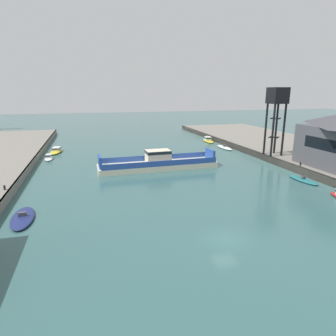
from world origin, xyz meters
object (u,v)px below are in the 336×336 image
object	(u,v)px
moored_boat_near_left	(23,218)
moored_boat_upstream_a	(303,180)
moored_boat_far_right	(224,147)
moored_boat_near_right	(208,140)
moored_boat_mid_right	(56,150)
chain_ferry	(158,163)
crane_tower	(277,102)
moored_boat_far_left	(49,157)

from	to	relation	value
moored_boat_near_left	moored_boat_upstream_a	bearing A→B (deg)	5.66
moored_boat_far_right	moored_boat_near_left	bearing A→B (deg)	-141.26
moored_boat_near_right	moored_boat_mid_right	world-z (taller)	moored_boat_near_right
chain_ferry	crane_tower	bearing A→B (deg)	-1.29
moored_boat_far_left	moored_boat_mid_right	bearing A→B (deg)	83.23
moored_boat_near_left	moored_boat_upstream_a	size ratio (longest dim) A/B	1.10
moored_boat_far_right	moored_boat_upstream_a	bearing A→B (deg)	-90.34
moored_boat_near_right	moored_boat_upstream_a	bearing A→B (deg)	-90.40
moored_boat_far_left	moored_boat_upstream_a	bearing A→B (deg)	-33.57
moored_boat_mid_right	moored_boat_far_left	size ratio (longest dim) A/B	1.61
moored_boat_near_right	moored_boat_far_left	world-z (taller)	moored_boat_near_right
moored_boat_mid_right	moored_boat_upstream_a	distance (m)	57.89
moored_boat_near_left	chain_ferry	bearing A→B (deg)	41.93
moored_boat_near_left	moored_boat_far_left	xyz separation A→B (m)	(-0.76, 34.11, 0.18)
moored_boat_near_right	crane_tower	bearing A→B (deg)	-83.30
moored_boat_far_right	moored_boat_upstream_a	world-z (taller)	moored_boat_far_right
chain_ferry	moored_boat_far_right	xyz separation A→B (m)	(22.62, 16.08, -0.86)
moored_boat_upstream_a	moored_boat_near_left	bearing A→B (deg)	-174.34
chain_ferry	moored_boat_far_left	bearing A→B (deg)	146.71
moored_boat_near_left	moored_boat_far_left	size ratio (longest dim) A/B	1.46
moored_boat_mid_right	moored_boat_upstream_a	bearing A→B (deg)	-40.76
moored_boat_far_right	crane_tower	xyz separation A→B (m)	(3.45, -16.66, 12.72)
moored_boat_upstream_a	crane_tower	distance (m)	19.65
moored_boat_upstream_a	crane_tower	size ratio (longest dim) A/B	0.46
moored_boat_far_left	crane_tower	distance (m)	52.32
moored_boat_far_left	crane_tower	xyz separation A→B (m)	(48.44, -15.28, 12.57)
moored_boat_far_left	moored_boat_far_right	world-z (taller)	moored_boat_far_left
moored_boat_mid_right	moored_boat_far_right	world-z (taller)	moored_boat_mid_right
moored_boat_far_right	crane_tower	distance (m)	21.25
moored_boat_near_left	moored_boat_far_right	xyz separation A→B (m)	(44.23, 35.49, 0.03)
moored_boat_near_right	moored_boat_far_right	size ratio (longest dim) A/B	0.97
chain_ferry	moored_boat_upstream_a	world-z (taller)	chain_ferry
moored_boat_near_left	moored_boat_far_right	size ratio (longest dim) A/B	0.95
moored_boat_mid_right	moored_boat_far_right	size ratio (longest dim) A/B	1.05
moored_boat_mid_right	moored_boat_far_left	world-z (taller)	moored_boat_mid_right
moored_boat_far_right	moored_boat_upstream_a	size ratio (longest dim) A/B	1.15
moored_boat_mid_right	crane_tower	size ratio (longest dim) A/B	0.56
moored_boat_far_left	crane_tower	world-z (taller)	crane_tower
moored_boat_mid_right	moored_boat_far_left	distance (m)	8.11
chain_ferry	moored_boat_mid_right	xyz separation A→B (m)	(-21.42, 22.75, -0.66)
chain_ferry	moored_boat_upstream_a	distance (m)	27.03
moored_boat_mid_right	crane_tower	xyz separation A→B (m)	(47.48, -23.34, 12.52)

